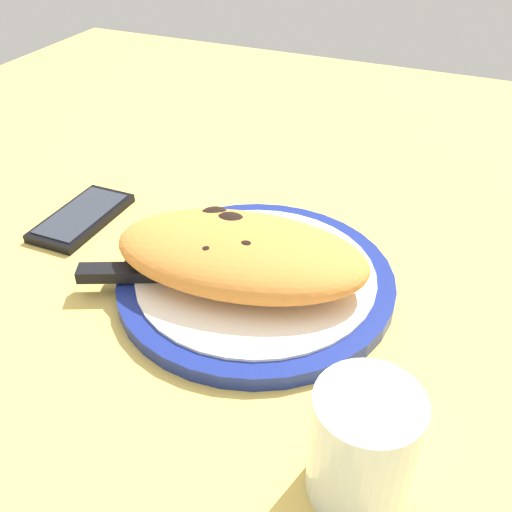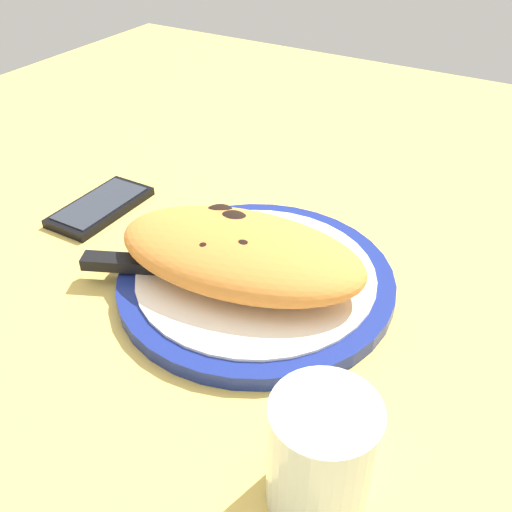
% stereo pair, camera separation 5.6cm
% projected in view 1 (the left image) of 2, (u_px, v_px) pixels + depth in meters
% --- Properties ---
extents(ground_plane, '(1.50, 1.50, 0.03)m').
position_uv_depth(ground_plane, '(256.00, 298.00, 0.59)').
color(ground_plane, '#DBB756').
extents(plate, '(0.28, 0.28, 0.02)m').
position_uv_depth(plate, '(256.00, 280.00, 0.58)').
color(plate, navy).
rests_on(plate, ground_plane).
extents(calzone, '(0.27, 0.17, 0.05)m').
position_uv_depth(calzone, '(240.00, 253.00, 0.56)').
color(calzone, orange).
rests_on(calzone, plate).
extents(fork, '(0.16, 0.03, 0.00)m').
position_uv_depth(fork, '(259.00, 232.00, 0.63)').
color(fork, silver).
rests_on(fork, plate).
extents(knife, '(0.20, 0.11, 0.01)m').
position_uv_depth(knife, '(154.00, 273.00, 0.57)').
color(knife, silver).
rests_on(knife, plate).
extents(smartphone, '(0.06, 0.13, 0.01)m').
position_uv_depth(smartphone, '(82.00, 217.00, 0.68)').
color(smartphone, black).
rests_on(smartphone, ground_plane).
extents(water_glass, '(0.07, 0.07, 0.09)m').
position_uv_depth(water_glass, '(362.00, 451.00, 0.38)').
color(water_glass, silver).
rests_on(water_glass, ground_plane).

